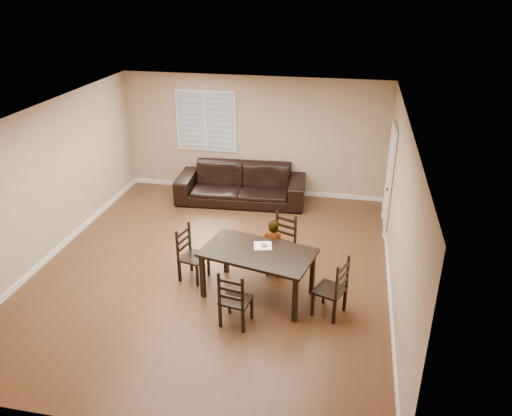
# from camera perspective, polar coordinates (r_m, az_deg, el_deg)

# --- Properties ---
(ground) EXTENTS (7.00, 7.00, 0.00)m
(ground) POSITION_cam_1_polar(r_m,az_deg,el_deg) (8.83, -4.86, -6.82)
(ground) COLOR #55311D
(ground) RESTS_ON ground
(room) EXTENTS (6.04, 7.04, 2.72)m
(room) POSITION_cam_1_polar(r_m,az_deg,el_deg) (8.18, -4.73, 4.62)
(room) COLOR tan
(room) RESTS_ON ground
(dining_table) EXTENTS (1.87, 1.31, 0.80)m
(dining_table) POSITION_cam_1_polar(r_m,az_deg,el_deg) (7.74, 0.21, -5.53)
(dining_table) COLOR black
(dining_table) RESTS_ON ground
(chair_near) EXTENTS (0.54, 0.53, 0.95)m
(chair_near) POSITION_cam_1_polar(r_m,az_deg,el_deg) (8.74, 3.19, -3.87)
(chair_near) COLOR black
(chair_near) RESTS_ON ground
(chair_far) EXTENTS (0.47, 0.45, 0.92)m
(chair_far) POSITION_cam_1_polar(r_m,az_deg,el_deg) (7.23, -2.67, -10.80)
(chair_far) COLOR black
(chair_far) RESTS_ON ground
(chair_left) EXTENTS (0.48, 0.51, 0.94)m
(chair_left) POSITION_cam_1_polar(r_m,az_deg,el_deg) (8.42, -7.81, -5.31)
(chair_left) COLOR black
(chair_left) RESTS_ON ground
(chair_right) EXTENTS (0.54, 0.55, 0.97)m
(chair_right) POSITION_cam_1_polar(r_m,az_deg,el_deg) (7.52, 9.24, -9.35)
(chair_right) COLOR black
(chair_right) RESTS_ON ground
(child) EXTENTS (0.41, 0.29, 1.06)m
(child) POSITION_cam_1_polar(r_m,az_deg,el_deg) (8.33, 1.95, -4.64)
(child) COLOR gray
(child) RESTS_ON ground
(napkin) EXTENTS (0.33, 0.33, 0.00)m
(napkin) POSITION_cam_1_polar(r_m,az_deg,el_deg) (7.85, 0.79, -4.32)
(napkin) COLOR white
(napkin) RESTS_ON dining_table
(donut) EXTENTS (0.11, 0.11, 0.04)m
(donut) POSITION_cam_1_polar(r_m,az_deg,el_deg) (7.83, 0.93, -4.21)
(donut) COLOR #C18445
(donut) RESTS_ON napkin
(sofa) EXTENTS (2.89, 1.28, 0.83)m
(sofa) POSITION_cam_1_polar(r_m,az_deg,el_deg) (11.16, -1.73, 2.73)
(sofa) COLOR black
(sofa) RESTS_ON ground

